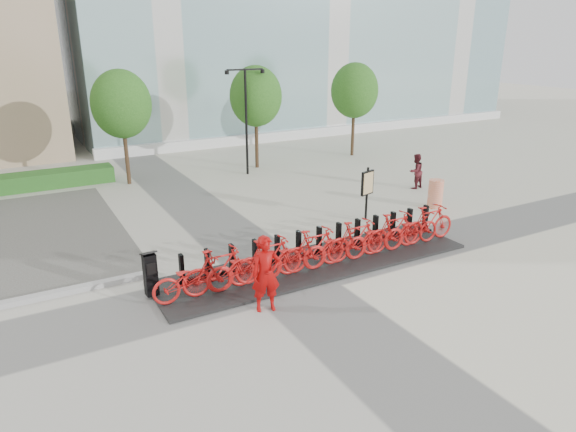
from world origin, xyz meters
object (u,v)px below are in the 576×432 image
kiosk (150,274)px  map_sign (367,185)px  worker_red (266,274)px  construction_barrel (435,194)px  bike_0 (193,278)px  pedestrian (416,171)px

kiosk → map_sign: map_sign is taller
worker_red → construction_barrel: worker_red is taller
bike_0 → construction_barrel: size_ratio=1.87×
worker_red → kiosk: bearing=153.2°
kiosk → worker_red: worker_red is taller
map_sign → worker_red: bearing=-162.2°
kiosk → map_sign: bearing=11.3°
worker_red → pedestrian: bearing=45.4°
bike_0 → kiosk: (-0.88, 0.68, 0.05)m
worker_red → map_sign: 7.53m
construction_barrel → map_sign: bearing=176.1°
kiosk → bike_0: bearing=-41.0°
bike_0 → pedestrian: bearing=-66.9°
kiosk → map_sign: 8.83m
bike_0 → kiosk: bearing=52.4°
map_sign → pedestrian: bearing=10.7°
kiosk → map_sign: (8.52, 2.22, 0.62)m
construction_barrel → map_sign: (-3.20, 0.22, 0.73)m
bike_0 → worker_red: 1.95m
kiosk → construction_barrel: kiosk is taller
pedestrian → map_sign: (-4.39, -2.23, 0.52)m
pedestrian → map_sign: bearing=17.1°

